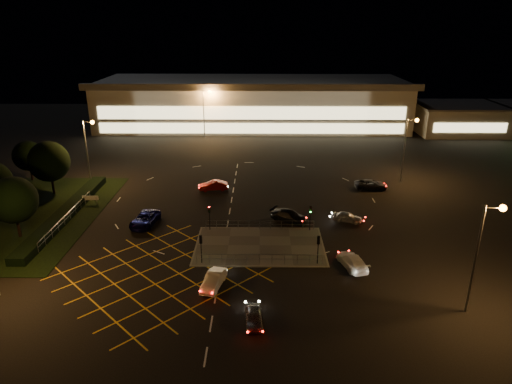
{
  "coord_description": "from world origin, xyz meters",
  "views": [
    {
      "loc": [
        2.11,
        -47.67,
        23.78
      ],
      "look_at": [
        1.46,
        9.9,
        2.0
      ],
      "focal_mm": 32.0,
      "sensor_mm": 36.0,
      "label": 1
    }
  ],
  "objects_px": {
    "signal_ne": "(310,213)",
    "car_queue_white": "(214,280)",
    "car_near_silver": "(254,317)",
    "car_east_grey": "(371,185)",
    "signal_sw": "(201,243)",
    "signal_se": "(318,244)",
    "car_approach_white": "(352,261)",
    "car_far_dkgrey": "(289,216)",
    "car_right_silver": "(348,217)",
    "signal_nw": "(209,212)",
    "car_circ_red": "(213,186)",
    "car_left_blue": "(145,219)"
  },
  "relations": [
    {
      "from": "car_east_grey",
      "to": "car_near_silver",
      "type": "bearing_deg",
      "value": 154.03
    },
    {
      "from": "signal_nw",
      "to": "car_right_silver",
      "type": "distance_m",
      "value": 17.32
    },
    {
      "from": "signal_sw",
      "to": "car_right_silver",
      "type": "distance_m",
      "value": 20.19
    },
    {
      "from": "car_left_blue",
      "to": "car_right_silver",
      "type": "relative_size",
      "value": 1.49
    },
    {
      "from": "signal_ne",
      "to": "car_approach_white",
      "type": "bearing_deg",
      "value": -67.57
    },
    {
      "from": "signal_sw",
      "to": "car_left_blue",
      "type": "xyz_separation_m",
      "value": [
        -8.18,
        9.54,
        -1.61
      ]
    },
    {
      "from": "signal_se",
      "to": "signal_ne",
      "type": "xyz_separation_m",
      "value": [
        0.0,
        7.99,
        0.0
      ]
    },
    {
      "from": "car_circ_red",
      "to": "car_queue_white",
      "type": "bearing_deg",
      "value": -3.4
    },
    {
      "from": "signal_nw",
      "to": "car_circ_red",
      "type": "height_order",
      "value": "signal_nw"
    },
    {
      "from": "signal_se",
      "to": "car_far_dkgrey",
      "type": "distance_m",
      "value": 11.27
    },
    {
      "from": "car_left_blue",
      "to": "car_circ_red",
      "type": "xyz_separation_m",
      "value": [
        7.21,
        12.4,
        -0.04
      ]
    },
    {
      "from": "signal_se",
      "to": "car_approach_white",
      "type": "xyz_separation_m",
      "value": [
        3.5,
        -0.49,
        -1.68
      ]
    },
    {
      "from": "car_circ_red",
      "to": "car_far_dkgrey",
      "type": "bearing_deg",
      "value": 34.88
    },
    {
      "from": "signal_ne",
      "to": "signal_sw",
      "type": "bearing_deg",
      "value": -146.35
    },
    {
      "from": "car_left_blue",
      "to": "car_east_grey",
      "type": "height_order",
      "value": "car_left_blue"
    },
    {
      "from": "car_right_silver",
      "to": "signal_se",
      "type": "bearing_deg",
      "value": 174.85
    },
    {
      "from": "signal_nw",
      "to": "car_approach_white",
      "type": "relative_size",
      "value": 0.67
    },
    {
      "from": "signal_nw",
      "to": "car_queue_white",
      "type": "xyz_separation_m",
      "value": [
        1.67,
        -12.3,
        -1.68
      ]
    },
    {
      "from": "signal_se",
      "to": "signal_nw",
      "type": "distance_m",
      "value": 14.41
    },
    {
      "from": "signal_sw",
      "to": "car_east_grey",
      "type": "distance_m",
      "value": 32.08
    },
    {
      "from": "signal_ne",
      "to": "car_far_dkgrey",
      "type": "distance_m",
      "value": 4.08
    },
    {
      "from": "signal_se",
      "to": "car_right_silver",
      "type": "distance_m",
      "value": 11.99
    },
    {
      "from": "signal_nw",
      "to": "car_approach_white",
      "type": "height_order",
      "value": "signal_nw"
    },
    {
      "from": "signal_nw",
      "to": "car_far_dkgrey",
      "type": "xyz_separation_m",
      "value": [
        9.69,
        2.92,
        -1.66
      ]
    },
    {
      "from": "car_left_blue",
      "to": "signal_ne",
      "type": "bearing_deg",
      "value": 3.4
    },
    {
      "from": "car_near_silver",
      "to": "car_circ_red",
      "type": "distance_m",
      "value": 32.42
    },
    {
      "from": "car_near_silver",
      "to": "car_far_dkgrey",
      "type": "xyz_separation_m",
      "value": [
        4.13,
        20.73,
        0.1
      ]
    },
    {
      "from": "car_right_silver",
      "to": "signal_nw",
      "type": "bearing_deg",
      "value": 119.05
    },
    {
      "from": "car_circ_red",
      "to": "car_approach_white",
      "type": "height_order",
      "value": "car_circ_red"
    },
    {
      "from": "signal_sw",
      "to": "car_queue_white",
      "type": "height_order",
      "value": "signal_sw"
    },
    {
      "from": "signal_ne",
      "to": "car_near_silver",
      "type": "xyz_separation_m",
      "value": [
        -6.45,
        -17.81,
        -1.76
      ]
    },
    {
      "from": "signal_sw",
      "to": "signal_se",
      "type": "height_order",
      "value": "same"
    },
    {
      "from": "signal_se",
      "to": "car_approach_white",
      "type": "height_order",
      "value": "signal_se"
    },
    {
      "from": "car_right_silver",
      "to": "car_approach_white",
      "type": "xyz_separation_m",
      "value": [
        -1.51,
        -11.24,
        0.06
      ]
    },
    {
      "from": "signal_se",
      "to": "car_left_blue",
      "type": "relative_size",
      "value": 0.58
    },
    {
      "from": "signal_ne",
      "to": "car_near_silver",
      "type": "relative_size",
      "value": 0.88
    },
    {
      "from": "signal_sw",
      "to": "car_near_silver",
      "type": "xyz_separation_m",
      "value": [
        5.55,
        -9.82,
        -1.76
      ]
    },
    {
      "from": "car_queue_white",
      "to": "signal_nw",
      "type": "bearing_deg",
      "value": 111.11
    },
    {
      "from": "car_far_dkgrey",
      "to": "car_queue_white",
      "type": "bearing_deg",
      "value": -177.65
    },
    {
      "from": "signal_sw",
      "to": "car_far_dkgrey",
      "type": "distance_m",
      "value": 14.68
    },
    {
      "from": "signal_se",
      "to": "car_circ_red",
      "type": "bearing_deg",
      "value": -59.42
    },
    {
      "from": "signal_sw",
      "to": "signal_se",
      "type": "relative_size",
      "value": 1.0
    },
    {
      "from": "signal_ne",
      "to": "car_queue_white",
      "type": "bearing_deg",
      "value": -130.05
    },
    {
      "from": "car_circ_red",
      "to": "car_left_blue",
      "type": "bearing_deg",
      "value": -39.3
    },
    {
      "from": "signal_ne",
      "to": "car_circ_red",
      "type": "height_order",
      "value": "signal_ne"
    },
    {
      "from": "car_near_silver",
      "to": "car_east_grey",
      "type": "bearing_deg",
      "value": 58.13
    },
    {
      "from": "car_right_silver",
      "to": "car_approach_white",
      "type": "relative_size",
      "value": 0.78
    },
    {
      "from": "car_near_silver",
      "to": "car_east_grey",
      "type": "distance_m",
      "value": 36.72
    },
    {
      "from": "car_left_blue",
      "to": "signal_nw",
      "type": "bearing_deg",
      "value": -2.94
    },
    {
      "from": "signal_sw",
      "to": "car_far_dkgrey",
      "type": "bearing_deg",
      "value": -131.62
    }
  ]
}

